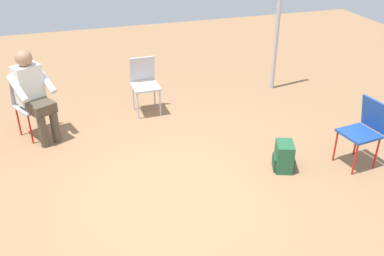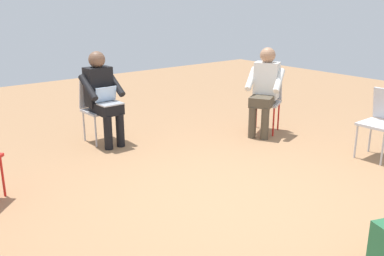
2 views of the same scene
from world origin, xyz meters
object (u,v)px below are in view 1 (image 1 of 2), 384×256
(chair_west, at_px, (365,128))
(chair_southeast, at_px, (30,101))
(person_in_white, at_px, (33,91))
(backpack_near_laptop_user, at_px, (284,158))
(chair_south, at_px, (144,81))

(chair_west, height_order, chair_southeast, same)
(person_in_white, distance_m, backpack_near_laptop_user, 3.36)
(chair_west, xyz_separation_m, chair_southeast, (3.88, -2.02, 0.00))
(chair_west, distance_m, chair_south, 3.18)
(chair_south, bearing_deg, chair_southeast, 7.33)
(person_in_white, relative_size, backpack_near_laptop_user, 3.44)
(chair_west, relative_size, person_in_white, 0.69)
(person_in_white, height_order, backpack_near_laptop_user, person_in_white)
(chair_southeast, distance_m, backpack_near_laptop_user, 3.48)
(chair_west, distance_m, backpack_near_laptop_user, 1.04)
(person_in_white, bearing_deg, chair_southeast, -90.00)
(chair_southeast, relative_size, person_in_white, 0.69)
(chair_west, xyz_separation_m, backpack_near_laptop_user, (0.97, -0.15, -0.34))
(chair_southeast, distance_m, person_in_white, 0.26)
(chair_southeast, bearing_deg, chair_south, 159.68)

